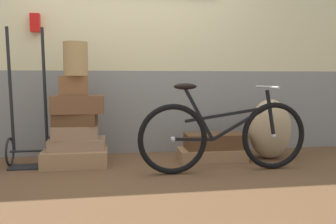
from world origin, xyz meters
The scene contains 14 objects.
ground centered at (0.00, 0.00, -0.03)m, with size 10.17×5.20×0.06m, color brown.
station_building centered at (0.01, 0.85, 1.36)m, with size 8.17×0.74×2.72m.
suitcase_0 centered at (-0.60, 0.20, 0.08)m, with size 0.65×0.38×0.17m, color #9E754C.
suitcase_1 centered at (-0.58, 0.25, 0.22)m, with size 0.57×0.34×0.11m, color #937051.
suitcase_2 centered at (-0.60, 0.22, 0.35)m, with size 0.46×0.26×0.13m, color #937051.
suitcase_3 centered at (-0.60, 0.23, 0.48)m, with size 0.43×0.24×0.13m, color brown.
suitcase_4 centered at (-0.56, 0.25, 0.63)m, with size 0.52×0.30×0.18m, color brown.
suitcase_5 centered at (-0.60, 0.24, 0.82)m, with size 0.28×0.16×0.20m, color brown.
suitcase_6 centered at (0.86, 0.22, 0.06)m, with size 0.73×0.35×0.13m, color #9E754C.
suitcase_7 centered at (0.90, 0.24, 0.21)m, with size 0.66×0.32×0.16m, color brown.
wicker_basket centered at (-0.58, 0.23, 1.09)m, with size 0.24×0.24×0.34m, color #A8844C.
luggage_trolley centered at (-1.07, 0.30, 0.33)m, with size 0.42×0.37×1.41m.
burlap_sack centered at (1.53, 0.22, 0.33)m, with size 0.47×0.40×0.67m, color tan.
bicycle centered at (0.84, -0.25, 0.35)m, with size 1.69×0.46×0.85m.
Camera 1 is at (-0.23, -3.45, 0.89)m, focal length 37.58 mm.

